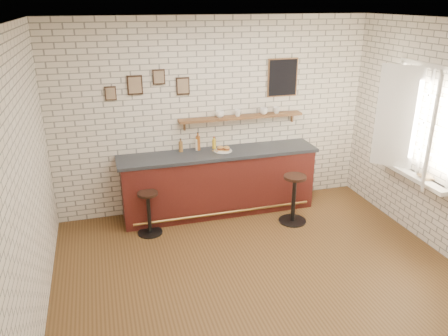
% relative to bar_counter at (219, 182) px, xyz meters
% --- Properties ---
extents(ground, '(5.00, 5.00, 0.00)m').
position_rel_bar_counter_xyz_m(ground, '(0.03, -1.70, -0.51)').
color(ground, brown).
rests_on(ground, ground).
extents(bar_counter, '(3.10, 0.65, 1.01)m').
position_rel_bar_counter_xyz_m(bar_counter, '(0.00, 0.00, 0.00)').
color(bar_counter, '#551B16').
rests_on(bar_counter, ground).
extents(sandwich_plate, '(0.28, 0.28, 0.01)m').
position_rel_bar_counter_xyz_m(sandwich_plate, '(0.07, 0.03, 0.51)').
color(sandwich_plate, white).
rests_on(sandwich_plate, bar_counter).
extents(ciabatta_sandwich, '(0.21, 0.15, 0.07)m').
position_rel_bar_counter_xyz_m(ciabatta_sandwich, '(0.08, 0.03, 0.55)').
color(ciabatta_sandwich, '#DCA65A').
rests_on(ciabatta_sandwich, sandwich_plate).
extents(potato_chips, '(0.25, 0.18, 0.00)m').
position_rel_bar_counter_xyz_m(potato_chips, '(0.05, 0.02, 0.52)').
color(potato_chips, gold).
rests_on(potato_chips, sandwich_plate).
extents(bitters_bottle_brown, '(0.06, 0.06, 0.21)m').
position_rel_bar_counter_xyz_m(bitters_bottle_brown, '(-0.56, 0.18, 0.59)').
color(bitters_bottle_brown, brown).
rests_on(bitters_bottle_brown, bar_counter).
extents(bitters_bottle_white, '(0.06, 0.06, 0.23)m').
position_rel_bar_counter_xyz_m(bitters_bottle_white, '(-0.29, 0.18, 0.60)').
color(bitters_bottle_white, white).
rests_on(bitters_bottle_white, bar_counter).
extents(bitters_bottle_amber, '(0.07, 0.07, 0.29)m').
position_rel_bar_counter_xyz_m(bitters_bottle_amber, '(-0.28, 0.18, 0.62)').
color(bitters_bottle_amber, '#914B17').
rests_on(bitters_bottle_amber, bar_counter).
extents(condiment_bottle_yellow, '(0.06, 0.06, 0.19)m').
position_rel_bar_counter_xyz_m(condiment_bottle_yellow, '(-0.02, 0.18, 0.59)').
color(condiment_bottle_yellow, gold).
rests_on(condiment_bottle_yellow, bar_counter).
extents(bar_stool_left, '(0.36, 0.36, 0.65)m').
position_rel_bar_counter_xyz_m(bar_stool_left, '(-1.16, -0.41, -0.16)').
color(bar_stool_left, black).
rests_on(bar_stool_left, ground).
extents(bar_stool_right, '(0.45, 0.45, 0.76)m').
position_rel_bar_counter_xyz_m(bar_stool_right, '(0.99, -0.66, -0.10)').
color(bar_stool_right, black).
rests_on(bar_stool_right, ground).
extents(wall_shelf, '(2.00, 0.18, 0.18)m').
position_rel_bar_counter_xyz_m(wall_shelf, '(0.43, 0.20, 0.97)').
color(wall_shelf, brown).
rests_on(wall_shelf, ground).
extents(shelf_cup_a, '(0.18, 0.18, 0.11)m').
position_rel_bar_counter_xyz_m(shelf_cup_a, '(0.08, 0.20, 1.05)').
color(shelf_cup_a, white).
rests_on(shelf_cup_a, wall_shelf).
extents(shelf_cup_b, '(0.15, 0.15, 0.10)m').
position_rel_bar_counter_xyz_m(shelf_cup_b, '(0.36, 0.20, 1.04)').
color(shelf_cup_b, white).
rests_on(shelf_cup_b, wall_shelf).
extents(shelf_cup_c, '(0.18, 0.18, 0.10)m').
position_rel_bar_counter_xyz_m(shelf_cup_c, '(0.80, 0.20, 1.05)').
color(shelf_cup_c, white).
rests_on(shelf_cup_c, wall_shelf).
extents(shelf_cup_d, '(0.14, 0.14, 0.10)m').
position_rel_bar_counter_xyz_m(shelf_cup_d, '(1.02, 0.20, 1.04)').
color(shelf_cup_d, white).
rests_on(shelf_cup_d, wall_shelf).
extents(back_wall_decor, '(2.96, 0.02, 0.56)m').
position_rel_bar_counter_xyz_m(back_wall_decor, '(0.25, 0.28, 1.54)').
color(back_wall_decor, black).
rests_on(back_wall_decor, ground).
extents(window_sill, '(0.20, 1.35, 0.06)m').
position_rel_bar_counter_xyz_m(window_sill, '(2.43, -1.40, 0.39)').
color(window_sill, white).
rests_on(window_sill, ground).
extents(casement_window, '(0.40, 1.30, 1.56)m').
position_rel_bar_counter_xyz_m(casement_window, '(2.38, -1.40, 1.14)').
color(casement_window, white).
rests_on(casement_window, ground).
extents(book_lower, '(0.21, 0.25, 0.02)m').
position_rel_bar_counter_xyz_m(book_lower, '(2.41, -1.59, 0.43)').
color(book_lower, tan).
rests_on(book_lower, window_sill).
extents(book_upper, '(0.22, 0.24, 0.02)m').
position_rel_bar_counter_xyz_m(book_upper, '(2.41, -1.59, 0.45)').
color(book_upper, tan).
rests_on(book_upper, book_lower).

